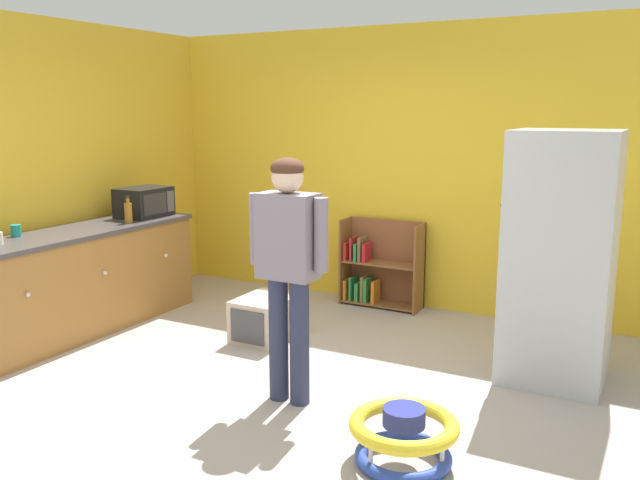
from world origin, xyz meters
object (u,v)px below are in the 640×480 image
refrigerator (560,258)px  pet_carrier (266,318)px  standing_person (288,258)px  baby_walker (404,436)px  bookshelf (377,269)px  microwave (144,202)px  teal_cup (16,231)px  kitchen_counter (79,281)px  amber_bottle (128,212)px

refrigerator → pet_carrier: size_ratio=3.22×
standing_person → baby_walker: bearing=-22.1°
refrigerator → bookshelf: (-1.86, 1.10, -0.53)m
bookshelf → standing_person: 2.44m
refrigerator → microwave: bearing=-179.7°
baby_walker → teal_cup: 3.60m
kitchen_counter → amber_bottle: 0.74m
standing_person → baby_walker: standing_person is taller
pet_carrier → teal_cup: size_ratio=5.81×
pet_carrier → teal_cup: 2.15m
kitchen_counter → microwave: size_ratio=4.85×
refrigerator → amber_bottle: (-3.69, -0.37, 0.11)m
amber_bottle → microwave: bearing=110.3°
baby_walker → microwave: microwave is taller
kitchen_counter → bookshelf: 2.78m
teal_cup → bookshelf: bearing=47.9°
amber_bottle → baby_walker: bearing=-21.6°
bookshelf → pet_carrier: (-0.43, -1.37, -0.18)m
bookshelf → microwave: size_ratio=1.77×
kitchen_counter → microwave: 1.02m
standing_person → pet_carrier: (-0.80, 0.96, -0.80)m
bookshelf → teal_cup: teal_cup is taller
kitchen_counter → baby_walker: 3.41m
standing_person → baby_walker: 1.32m
refrigerator → baby_walker: refrigerator is taller
pet_carrier → standing_person: bearing=-49.9°
bookshelf → teal_cup: bearing=-132.1°
bookshelf → microwave: microwave is taller
bookshelf → pet_carrier: bearing=-107.3°
baby_walker → pet_carrier: (-1.77, 1.35, 0.02)m
standing_person → pet_carrier: standing_person is taller
amber_bottle → teal_cup: bearing=-109.9°
baby_walker → kitchen_counter: bearing=166.9°
bookshelf → teal_cup: size_ratio=8.95×
standing_person → teal_cup: 2.54m
refrigerator → amber_bottle: bearing=-174.3°
bookshelf → microwave: bearing=-150.1°
baby_walker → teal_cup: size_ratio=6.36×
teal_cup → amber_bottle: bearing=70.1°
kitchen_counter → teal_cup: (-0.19, -0.44, 0.50)m
refrigerator → standing_person: 1.93m
kitchen_counter → amber_bottle: amber_bottle is taller
kitchen_counter → standing_person: 2.44m
kitchen_counter → baby_walker: size_ratio=3.86×
baby_walker → teal_cup: (-3.50, 0.33, 0.79)m
bookshelf → amber_bottle: amber_bottle is taller
amber_bottle → teal_cup: 0.98m
bookshelf → standing_person: bearing=-80.8°
baby_walker → standing_person: bearing=157.9°
teal_cup → baby_walker: bearing=-5.4°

